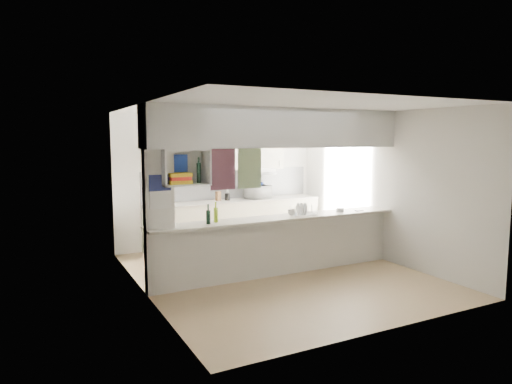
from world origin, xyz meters
TOP-DOWN VIEW (x-y plane):
  - floor at (0.00, 0.00)m, footprint 4.80×4.80m
  - ceiling at (0.00, 0.00)m, footprint 4.80×4.80m
  - wall_back at (0.00, 2.40)m, footprint 4.20×0.00m
  - wall_left at (-2.10, 0.00)m, footprint 0.00×4.80m
  - wall_right at (2.10, 0.00)m, footprint 0.00×4.80m
  - servery_partition at (-0.17, 0.00)m, footprint 4.20×0.50m
  - cubby_shelf at (-1.57, -0.06)m, footprint 0.65×0.35m
  - kitchen_run at (0.16, 2.14)m, footprint 3.60×0.63m
  - microwave at (0.72, 2.10)m, footprint 0.55×0.44m
  - bowl at (0.73, 2.14)m, footprint 0.25×0.25m
  - dish_rack at (0.47, 0.01)m, footprint 0.44×0.37m
  - cup at (0.21, -0.03)m, footprint 0.13×0.13m
  - wine_bottles at (-1.12, -0.01)m, footprint 0.21×0.14m
  - plastic_tubs at (1.21, -0.02)m, footprint 0.48×0.17m
  - utensil_jar at (0.06, 2.15)m, footprint 0.10×0.10m
  - knife_block at (-0.12, 2.18)m, footprint 0.11×0.10m

SIDE VIEW (x-z plane):
  - floor at x=0.00m, z-range 0.00..0.00m
  - kitchen_run at x=0.16m, z-range -0.29..1.95m
  - plastic_tubs at x=1.21m, z-range 0.92..0.98m
  - cup at x=0.21m, z-range 0.94..1.03m
  - utensil_jar at x=0.06m, z-range 0.92..1.06m
  - dish_rack at x=0.47m, z-range 0.90..1.10m
  - knife_block at x=-0.12m, z-range 0.92..1.10m
  - wine_bottles at x=-1.12m, z-range 0.88..1.18m
  - microwave at x=0.72m, z-range 0.92..1.19m
  - bowl at x=0.73m, z-range 1.19..1.25m
  - wall_back at x=0.00m, z-range -0.80..3.40m
  - wall_left at x=-2.10m, z-range -1.10..3.70m
  - wall_right at x=2.10m, z-range -1.10..3.70m
  - servery_partition at x=-0.17m, z-range 0.36..2.96m
  - cubby_shelf at x=-1.57m, z-range 1.46..1.96m
  - ceiling at x=0.00m, z-range 2.60..2.60m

